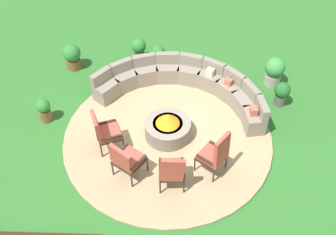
{
  "coord_description": "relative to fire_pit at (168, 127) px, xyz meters",
  "views": [
    {
      "loc": [
        0.2,
        -6.11,
        6.84
      ],
      "look_at": [
        0.0,
        0.2,
        0.45
      ],
      "focal_mm": 40.69,
      "sensor_mm": 36.0,
      "label": 1
    }
  ],
  "objects": [
    {
      "name": "potted_plant_4",
      "position": [
        -2.79,
        2.6,
        0.09
      ],
      "size": [
        0.5,
        0.5,
        0.76
      ],
      "color": "brown",
      "rests_on": "ground_plane"
    },
    {
      "name": "potted_plant_3",
      "position": [
        -0.37,
        2.9,
        0.0
      ],
      "size": [
        0.39,
        0.39,
        0.58
      ],
      "color": "brown",
      "rests_on": "ground_plane"
    },
    {
      "name": "lounge_chair_back_left",
      "position": [
        0.13,
        -1.45,
        0.28
      ],
      "size": [
        0.57,
        0.59,
        1.06
      ],
      "rotation": [
        0.0,
        0.0,
        6.35
      ],
      "color": "#2D2319",
      "rests_on": "patio_circle"
    },
    {
      "name": "curved_stone_bench",
      "position": [
        0.41,
        1.51,
        0.05
      ],
      "size": [
        4.33,
        2.33,
        0.78
      ],
      "color": "gray",
      "rests_on": "patio_circle"
    },
    {
      "name": "lounge_chair_front_right",
      "position": [
        -0.82,
        -1.2,
        0.28
      ],
      "size": [
        0.79,
        0.82,
        1.07
      ],
      "rotation": [
        0.0,
        0.0,
        5.68
      ],
      "color": "#2D2319",
      "rests_on": "patio_circle"
    },
    {
      "name": "potted_plant_1",
      "position": [
        -3.05,
        0.47,
        0.02
      ],
      "size": [
        0.35,
        0.35,
        0.65
      ],
      "color": "brown",
      "rests_on": "ground_plane"
    },
    {
      "name": "potted_plant_0",
      "position": [
        2.86,
        1.23,
        0.07
      ],
      "size": [
        0.41,
        0.41,
        0.69
      ],
      "color": "#605B56",
      "rests_on": "ground_plane"
    },
    {
      "name": "potted_plant_2",
      "position": [
        -0.94,
        3.05,
        0.08
      ],
      "size": [
        0.43,
        0.43,
        0.71
      ],
      "color": "#605B56",
      "rests_on": "ground_plane"
    },
    {
      "name": "lounge_chair_back_right",
      "position": [
        1.04,
        -1.03,
        0.32
      ],
      "size": [
        0.74,
        0.76,
        1.15
      ],
      "rotation": [
        0.0,
        0.0,
        7.21
      ],
      "color": "#2D2319",
      "rests_on": "patio_circle"
    },
    {
      "name": "fire_pit",
      "position": [
        0.0,
        0.0,
        0.0
      ],
      "size": [
        1.08,
        1.08,
        0.69
      ],
      "color": "gray",
      "rests_on": "patio_circle"
    },
    {
      "name": "patio_circle",
      "position": [
        0.0,
        0.0,
        -0.3
      ],
      "size": [
        4.96,
        4.96,
        0.06
      ],
      "primitive_type": "cylinder",
      "color": "tan",
      "rests_on": "ground_plane"
    },
    {
      "name": "ground_plane",
      "position": [
        0.0,
        0.0,
        -0.33
      ],
      "size": [
        24.0,
        24.0,
        0.0
      ],
      "primitive_type": "plane",
      "color": "#2D6B28"
    },
    {
      "name": "potted_plant_5",
      "position": [
        2.8,
        2.06,
        0.13
      ],
      "size": [
        0.54,
        0.54,
        0.83
      ],
      "color": "#A89E8E",
      "rests_on": "ground_plane"
    },
    {
      "name": "lounge_chair_front_left",
      "position": [
        -1.4,
        -0.41,
        0.28
      ],
      "size": [
        0.73,
        0.72,
        1.05
      ],
      "rotation": [
        0.0,
        0.0,
        5.07
      ],
      "color": "#2D2319",
      "rests_on": "patio_circle"
    }
  ]
}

